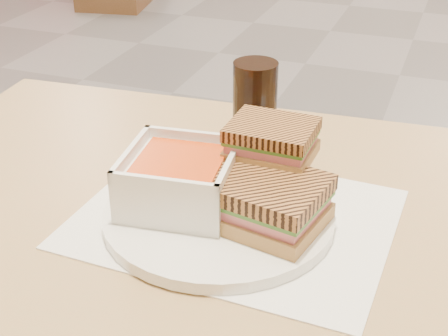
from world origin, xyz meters
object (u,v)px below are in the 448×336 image
(soup_bowl, at_px, (180,181))
(cola_glass, at_px, (255,108))
(panini_lower, at_px, (267,201))
(plate, at_px, (219,215))
(main_table, at_px, (291,296))

(soup_bowl, bearing_deg, cola_glass, 81.07)
(panini_lower, xyz_separation_m, cola_glass, (-0.08, 0.21, 0.02))
(panini_lower, height_order, cola_glass, cola_glass)
(plate, xyz_separation_m, soup_bowl, (-0.05, 0.00, 0.04))
(main_table, relative_size, plate, 4.28)
(panini_lower, bearing_deg, main_table, 46.56)
(soup_bowl, height_order, panini_lower, soup_bowl)
(plate, distance_m, panini_lower, 0.07)
(soup_bowl, height_order, cola_glass, cola_glass)
(panini_lower, relative_size, cola_glass, 1.08)
(soup_bowl, bearing_deg, main_table, 10.15)
(panini_lower, distance_m, cola_glass, 0.23)
(soup_bowl, relative_size, panini_lower, 0.98)
(main_table, xyz_separation_m, soup_bowl, (-0.14, -0.03, 0.16))
(soup_bowl, distance_m, panini_lower, 0.12)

